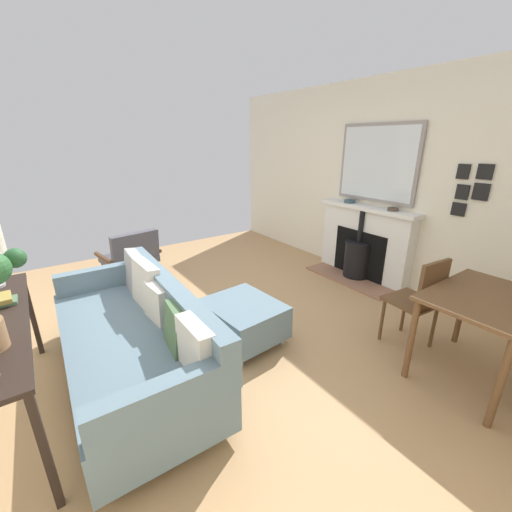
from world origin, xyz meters
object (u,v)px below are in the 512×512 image
(fireplace, at_px, (362,247))
(mantel_bowl_far, at_px, (393,209))
(dining_chair_near_fireplace, at_px, (421,297))
(mantel_bowl_near, at_px, (350,201))
(dining_table, at_px, (486,309))
(armchair_accent, at_px, (131,255))
(ottoman, at_px, (243,318))
(sofa, at_px, (136,337))

(fireplace, relative_size, mantel_bowl_far, 10.94)
(mantel_bowl_far, relative_size, dining_chair_near_fireplace, 0.15)
(mantel_bowl_near, bearing_deg, dining_table, 65.34)
(fireplace, relative_size, mantel_bowl_near, 9.26)
(fireplace, bearing_deg, armchair_accent, -28.70)
(ottoman, xyz_separation_m, dining_chair_near_fireplace, (-1.24, 1.02, 0.29))
(sofa, distance_m, ottoman, 0.99)
(mantel_bowl_far, distance_m, dining_chair_near_fireplace, 1.53)
(mantel_bowl_far, distance_m, armchair_accent, 3.41)
(sofa, bearing_deg, armchair_accent, -104.38)
(sofa, distance_m, armchair_accent, 1.84)
(mantel_bowl_near, xyz_separation_m, dining_table, (1.01, 2.20, -0.42))
(ottoman, bearing_deg, dining_chair_near_fireplace, 140.50)
(fireplace, distance_m, sofa, 3.23)
(fireplace, height_order, dining_table, fireplace)
(armchair_accent, bearing_deg, dining_chair_near_fireplace, 121.20)
(armchair_accent, bearing_deg, ottoman, 105.38)
(mantel_bowl_far, height_order, dining_table, mantel_bowl_far)
(sofa, xyz_separation_m, dining_table, (-2.23, 1.62, 0.28))
(mantel_bowl_far, relative_size, sofa, 0.06)
(fireplace, bearing_deg, mantel_bowl_near, -93.20)
(mantel_bowl_far, height_order, dining_chair_near_fireplace, mantel_bowl_far)
(ottoman, height_order, dining_table, dining_table)
(ottoman, height_order, armchair_accent, armchair_accent)
(sofa, height_order, armchair_accent, sofa)
(mantel_bowl_far, xyz_separation_m, armchair_accent, (2.78, -1.88, -0.60))
(sofa, bearing_deg, dining_table, 144.00)
(mantel_bowl_near, height_order, mantel_bowl_far, mantel_bowl_near)
(dining_table, bearing_deg, sofa, -36.00)
(sofa, xyz_separation_m, armchair_accent, (-0.46, -1.78, 0.10))
(fireplace, height_order, mantel_bowl_far, mantel_bowl_far)
(dining_table, bearing_deg, fireplace, -117.71)
(dining_chair_near_fireplace, bearing_deg, fireplace, -125.65)
(dining_table, bearing_deg, mantel_bowl_near, -114.66)
(fireplace, xyz_separation_m, armchair_accent, (2.76, -1.51, 0.00))
(dining_table, xyz_separation_m, dining_chair_near_fireplace, (0.01, -0.49, -0.10))
(sofa, height_order, ottoman, sofa)
(fireplace, xyz_separation_m, dining_chair_near_fireplace, (1.00, 1.39, 0.08))
(ottoman, distance_m, dining_chair_near_fireplace, 1.64)
(armchair_accent, xyz_separation_m, dining_chair_near_fireplace, (-1.76, 2.91, 0.08))
(fireplace, relative_size, ottoman, 1.90)
(sofa, relative_size, dining_table, 2.18)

